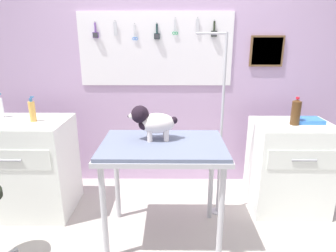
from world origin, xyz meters
name	(u,v)px	position (x,y,z in m)	size (l,w,h in m)	color
rear_wall_panel	(169,79)	(0.00, 1.28, 1.16)	(4.00, 0.11, 2.30)	#BB99C0
grooming_table	(163,154)	(-0.04, 0.26, 0.73)	(0.95, 0.64, 0.82)	#B7B7BC
grooming_arm	(220,137)	(0.44, 0.60, 0.75)	(0.30, 0.11, 1.62)	#B7B7BC
dog	(152,122)	(-0.13, 0.33, 0.97)	(0.38, 0.20, 0.27)	white
counter_left	(27,167)	(-1.31, 0.64, 0.44)	(0.80, 0.58, 0.88)	white
cabinet_right	(288,167)	(1.12, 0.70, 0.42)	(0.68, 0.54, 0.84)	white
spray_bottle_tall	(32,111)	(-1.18, 0.63, 0.97)	(0.06, 0.05, 0.22)	gold
soda_bottle	(296,112)	(1.11, 0.67, 0.96)	(0.08, 0.08, 0.25)	#492D15
supply_tray	(308,120)	(1.26, 0.75, 0.86)	(0.24, 0.18, 0.04)	#3577D5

